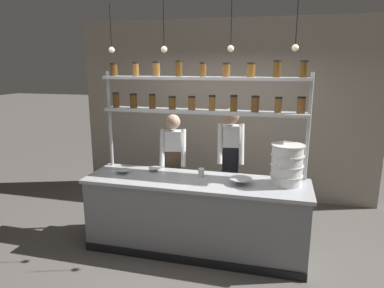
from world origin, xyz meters
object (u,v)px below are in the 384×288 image
object	(u,v)px
prep_bowl_center_front	(124,172)
serving_cup_front	(201,172)
prep_bowl_near_left	(155,169)
prep_bowl_center_back	(241,181)
container_stack	(287,164)
spice_shelf_unit	(203,99)
chef_left	(173,163)
chef_center	(230,160)

from	to	relation	value
prep_bowl_center_front	serving_cup_front	world-z (taller)	serving_cup_front
prep_bowl_near_left	prep_bowl_center_back	xyz separation A→B (m)	(1.14, -0.22, 0.01)
container_stack	prep_bowl_center_back	xyz separation A→B (m)	(-0.51, -0.14, -0.20)
spice_shelf_unit	chef_left	size ratio (longest dim) A/B	1.60
chef_left	prep_bowl_center_front	xyz separation A→B (m)	(-0.48, -0.57, 0.02)
chef_left	prep_bowl_center_front	size ratio (longest dim) A/B	9.23
prep_bowl_near_left	serving_cup_front	bearing A→B (deg)	-5.78
prep_bowl_center_front	prep_bowl_center_back	world-z (taller)	prep_bowl_center_back
prep_bowl_center_back	spice_shelf_unit	bearing A→B (deg)	146.59
container_stack	prep_bowl_center_back	world-z (taller)	container_stack
prep_bowl_center_back	serving_cup_front	xyz separation A→B (m)	(-0.51, 0.16, 0.02)
prep_bowl_center_front	container_stack	bearing A→B (deg)	3.01
spice_shelf_unit	chef_center	world-z (taller)	spice_shelf_unit
serving_cup_front	prep_bowl_center_front	bearing A→B (deg)	-172.58
container_stack	prep_bowl_near_left	distance (m)	1.67
chef_center	serving_cup_front	distance (m)	0.66
chef_center	serving_cup_front	world-z (taller)	chef_center
prep_bowl_center_front	prep_bowl_center_back	xyz separation A→B (m)	(1.49, -0.03, 0.01)
prep_bowl_center_back	prep_bowl_center_front	bearing A→B (deg)	178.78
chef_left	container_stack	world-z (taller)	chef_left
spice_shelf_unit	prep_bowl_center_back	xyz separation A→B (m)	(0.54, -0.35, -0.90)
chef_left	prep_bowl_center_back	xyz separation A→B (m)	(1.01, -0.60, 0.03)
serving_cup_front	container_stack	bearing A→B (deg)	-1.32
prep_bowl_near_left	prep_bowl_center_front	world-z (taller)	prep_bowl_center_front
prep_bowl_center_front	prep_bowl_center_back	bearing A→B (deg)	-1.22
chef_left	prep_bowl_center_front	distance (m)	0.75
chef_center	prep_bowl_near_left	xyz separation A→B (m)	(-0.91, -0.53, -0.05)
chef_center	prep_bowl_center_back	size ratio (longest dim) A/B	6.58
prep_bowl_near_left	serving_cup_front	size ratio (longest dim) A/B	1.59
spice_shelf_unit	prep_bowl_center_front	bearing A→B (deg)	-161.43
container_stack	prep_bowl_center_back	distance (m)	0.56
chef_left	spice_shelf_unit	bearing A→B (deg)	-41.28
spice_shelf_unit	prep_bowl_center_front	world-z (taller)	spice_shelf_unit
spice_shelf_unit	prep_bowl_center_front	size ratio (longest dim) A/B	14.80
chef_left	chef_center	world-z (taller)	chef_center
prep_bowl_near_left	prep_bowl_center_front	bearing A→B (deg)	-151.22
container_stack	serving_cup_front	xyz separation A→B (m)	(-1.01, 0.02, -0.18)
spice_shelf_unit	container_stack	world-z (taller)	spice_shelf_unit
serving_cup_front	chef_left	bearing A→B (deg)	138.64
spice_shelf_unit	prep_bowl_near_left	bearing A→B (deg)	-167.99
spice_shelf_unit	chef_left	bearing A→B (deg)	152.32
chef_left	serving_cup_front	bearing A→B (deg)	-54.96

